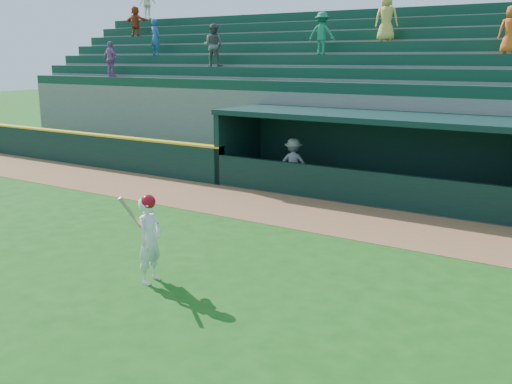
{
  "coord_description": "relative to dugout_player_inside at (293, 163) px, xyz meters",
  "views": [
    {
      "loc": [
        6.31,
        -8.24,
        4.05
      ],
      "look_at": [
        0.0,
        1.6,
        1.3
      ],
      "focal_mm": 40.0,
      "sensor_mm": 36.0,
      "label": 1
    }
  ],
  "objects": [
    {
      "name": "dugout_player_inside",
      "position": [
        0.0,
        0.0,
        0.0
      ],
      "size": [
        1.16,
        0.92,
        1.57
      ],
      "primitive_type": "imported",
      "rotation": [
        0.0,
        0.0,
        3.52
      ],
      "color": "#ABABA5",
      "rests_on": "ground"
    },
    {
      "name": "stands",
      "position": [
        2.34,
        5.06,
        1.61
      ],
      "size": [
        34.5,
        6.25,
        7.55
      ],
      "color": "slate",
      "rests_on": "ground"
    },
    {
      "name": "wall_stripe_left",
      "position": [
        -9.88,
        -0.96,
        0.45
      ],
      "size": [
        15.5,
        0.32,
        0.06
      ],
      "primitive_type": "cube",
      "color": "yellow",
      "rests_on": "field_wall_left"
    },
    {
      "name": "dugout",
      "position": [
        2.37,
        0.5,
        0.57
      ],
      "size": [
        9.4,
        2.8,
        2.46
      ],
      "color": "#62625D",
      "rests_on": "ground"
    },
    {
      "name": "ground",
      "position": [
        2.37,
        -7.51,
        -0.78
      ],
      "size": [
        120.0,
        120.0,
        0.0
      ],
      "primitive_type": "plane",
      "color": "#184D13",
      "rests_on": "ground"
    },
    {
      "name": "field_wall_left",
      "position": [
        -9.88,
        -0.96,
        -0.18
      ],
      "size": [
        15.5,
        0.3,
        1.2
      ],
      "primitive_type": "cube",
      "color": "black",
      "rests_on": "ground"
    },
    {
      "name": "warning_track",
      "position": [
        2.37,
        -2.61,
        -0.78
      ],
      "size": [
        40.0,
        3.0,
        0.01
      ],
      "primitive_type": "cube",
      "color": "brown",
      "rests_on": "ground"
    },
    {
      "name": "batter_at_plate",
      "position": [
        1.68,
        -8.43,
        0.06
      ],
      "size": [
        0.52,
        0.78,
        1.68
      ],
      "color": "white",
      "rests_on": "ground"
    }
  ]
}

